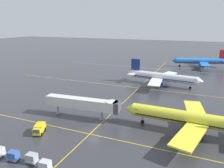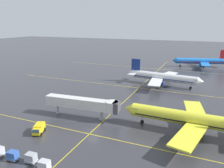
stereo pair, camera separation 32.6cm
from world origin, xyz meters
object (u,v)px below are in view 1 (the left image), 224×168
object	(u,v)px
airliner_third_row	(200,61)
jet_bridge	(87,104)
airliner_front_gate	(191,119)
airliner_second_row	(162,77)
baggage_cart_row_fifth	(45,165)
baggage_cart_row_fourth	(32,158)
baggage_cart_row_middle	(13,156)
service_truck_red_van	(39,129)

from	to	relation	value
airliner_third_row	jet_bridge	size ratio (longest dim) A/B	1.49
airliner_front_gate	airliner_third_row	bearing A→B (deg)	90.27
airliner_second_row	baggage_cart_row_fifth	bearing A→B (deg)	-97.83
baggage_cart_row_fourth	jet_bridge	size ratio (longest dim) A/B	0.13
airliner_third_row	baggage_cart_row_middle	distance (m)	117.57
airliner_front_gate	airliner_third_row	world-z (taller)	airliner_front_gate
baggage_cart_row_fourth	jet_bridge	bearing A→B (deg)	91.00
airliner_second_row	airliner_third_row	size ratio (longest dim) A/B	1.01
baggage_cart_row_fifth	jet_bridge	world-z (taller)	jet_bridge
airliner_third_row	service_truck_red_van	world-z (taller)	airliner_third_row
baggage_cart_row_fourth	baggage_cart_row_fifth	distance (m)	3.84
airliner_second_row	baggage_cart_row_middle	xyz separation A→B (m)	(-16.41, -64.55, -2.47)
airliner_second_row	service_truck_red_van	xyz separation A→B (m)	(-19.25, -54.05, -2.30)
airliner_front_gate	baggage_cart_row_fifth	xyz separation A→B (m)	(-22.90, -25.03, -2.53)
service_truck_red_van	baggage_cart_row_fourth	size ratio (longest dim) A/B	1.60
airliner_second_row	service_truck_red_van	bearing A→B (deg)	-109.60
baggage_cart_row_middle	baggage_cart_row_fourth	bearing A→B (deg)	11.65
airliner_third_row	jet_bridge	distance (m)	94.57
airliner_third_row	jet_bridge	world-z (taller)	airliner_third_row
airliner_second_row	service_truck_red_van	distance (m)	57.42
airliner_second_row	jet_bridge	distance (m)	43.64
baggage_cart_row_fifth	airliner_front_gate	bearing A→B (deg)	47.55
baggage_cart_row_middle	airliner_second_row	bearing A→B (deg)	75.74
airliner_third_row	baggage_cart_row_middle	xyz separation A→B (m)	(-30.02, -113.64, -2.52)
service_truck_red_van	baggage_cart_row_fifth	xyz separation A→B (m)	(10.38, -10.47, -0.17)
baggage_cart_row_fourth	airliner_third_row	bearing A→B (deg)	76.91
airliner_third_row	jet_bridge	bearing A→B (deg)	-106.36
airliner_front_gate	service_truck_red_van	world-z (taller)	airliner_front_gate
airliner_second_row	baggage_cart_row_fourth	bearing A→B (deg)	-101.21
baggage_cart_row_middle	baggage_cart_row_fifth	bearing A→B (deg)	0.20
baggage_cart_row_fourth	airliner_second_row	bearing A→B (deg)	78.79
baggage_cart_row_fourth	jet_bridge	world-z (taller)	jet_bridge
service_truck_red_van	jet_bridge	world-z (taller)	jet_bridge
service_truck_red_van	baggage_cart_row_fifth	size ratio (longest dim) A/B	1.60
airliner_second_row	jet_bridge	xyz separation A→B (m)	(-13.02, -41.65, 0.59)
service_truck_red_van	jet_bridge	distance (m)	14.18
baggage_cart_row_fifth	baggage_cart_row_fourth	bearing A→B (deg)	168.74
airliner_front_gate	airliner_second_row	bearing A→B (deg)	109.56
airliner_third_row	service_truck_red_van	distance (m)	108.28
airliner_front_gate	jet_bridge	world-z (taller)	airliner_front_gate
baggage_cart_row_middle	baggage_cart_row_fifth	size ratio (longest dim) A/B	1.00
airliner_second_row	airliner_front_gate	bearing A→B (deg)	-70.44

